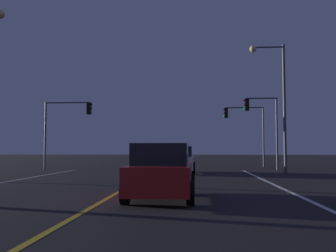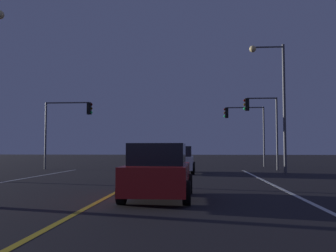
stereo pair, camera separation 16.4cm
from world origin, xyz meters
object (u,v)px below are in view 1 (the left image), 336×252
object	(u,v)px
traffic_light_near_left	(69,119)
street_lamp_right_far	(276,91)
car_lead_same_lane	(162,172)
traffic_light_far_right	(244,122)
car_ahead_far	(179,160)
traffic_light_near_right	(261,116)

from	to	relation	value
traffic_light_near_left	street_lamp_right_far	size ratio (longest dim) A/B	0.62
car_lead_same_lane	traffic_light_far_right	distance (m)	22.56
car_lead_same_lane	street_lamp_right_far	distance (m)	14.89
car_ahead_far	car_lead_same_lane	size ratio (longest dim) A/B	1.00
traffic_light_near_left	street_lamp_right_far	bearing A→B (deg)	-13.12
car_lead_same_lane	traffic_light_near_left	world-z (taller)	traffic_light_near_left
car_ahead_far	traffic_light_far_right	world-z (taller)	traffic_light_far_right
car_lead_same_lane	traffic_light_near_left	size ratio (longest dim) A/B	0.85
car_lead_same_lane	street_lamp_right_far	bearing A→B (deg)	-25.78
street_lamp_right_far	car_lead_same_lane	bearing A→B (deg)	64.22
car_ahead_far	car_lead_same_lane	xyz separation A→B (m)	(0.01, -12.55, 0.00)
traffic_light_near_right	traffic_light_near_left	xyz separation A→B (m)	(-14.26, 0.00, -0.07)
traffic_light_far_right	traffic_light_near_left	bearing A→B (deg)	21.88
traffic_light_near_right	traffic_light_near_left	bearing A→B (deg)	-0.00
car_ahead_far	traffic_light_far_right	size ratio (longest dim) A/B	0.83
car_lead_same_lane	traffic_light_far_right	xyz separation A→B (m)	(5.21, 21.73, 3.06)
car_lead_same_lane	traffic_light_near_left	xyz separation A→B (m)	(-8.49, 16.23, 2.99)
traffic_light_near_left	street_lamp_right_far	xyz separation A→B (m)	(14.68, -3.42, 1.39)
traffic_light_far_right	street_lamp_right_far	bearing A→B (deg)	96.28
traffic_light_near_right	traffic_light_far_right	distance (m)	5.53
traffic_light_near_left	traffic_light_far_right	bearing A→B (deg)	21.88
traffic_light_near_left	traffic_light_near_right	bearing A→B (deg)	-0.00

